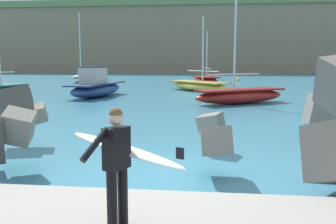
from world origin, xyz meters
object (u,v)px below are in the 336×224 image
object	(u,v)px
boat_near_centre	(206,80)
boat_far_left	(81,78)
surfer_with_board	(120,157)
boat_mid_centre	(96,87)
mooring_buoy_inner	(238,79)
station_building_central	(235,0)
boat_far_right	(199,86)
boat_far_centre	(240,95)

from	to	relation	value
boat_near_centre	boat_far_left	bearing A→B (deg)	179.99
surfer_with_board	boat_far_left	size ratio (longest dim) A/B	0.26
boat_mid_centre	mooring_buoy_inner	world-z (taller)	boat_mid_centre
surfer_with_board	boat_mid_centre	xyz separation A→B (m)	(-6.90, 20.91, -0.58)
mooring_buoy_inner	surfer_with_board	bearing A→B (deg)	-96.19
boat_near_centre	station_building_central	bearing A→B (deg)	83.59
boat_near_centre	boat_far_left	world-z (taller)	boat_far_left
surfer_with_board	boat_near_centre	bearing A→B (deg)	88.98
boat_far_left	boat_far_right	world-z (taller)	boat_far_left
boat_far_centre	mooring_buoy_inner	distance (m)	23.80
boat_near_centre	station_building_central	distance (m)	55.52
mooring_buoy_inner	station_building_central	bearing A→B (deg)	87.51
surfer_with_board	mooring_buoy_inner	xyz separation A→B (m)	(4.52, 41.63, -1.06)
boat_far_left	boat_far_right	size ratio (longest dim) A/B	1.27
boat_far_right	boat_far_left	bearing A→B (deg)	145.55
boat_near_centre	boat_far_centre	xyz separation A→B (m)	(2.38, -18.22, 0.07)
surfer_with_board	boat_far_centre	xyz separation A→B (m)	(3.02, 17.88, -0.75)
boat_mid_centre	station_building_central	distance (m)	71.11
boat_far_left	boat_far_centre	size ratio (longest dim) A/B	0.94
boat_far_centre	mooring_buoy_inner	size ratio (longest dim) A/B	19.01
boat_near_centre	boat_mid_centre	world-z (taller)	boat_near_centre
boat_far_left	station_building_central	world-z (taller)	station_building_central
boat_far_left	station_building_central	bearing A→B (deg)	69.21
boat_mid_centre	station_building_central	size ratio (longest dim) A/B	0.84
boat_mid_centre	boat_far_left	world-z (taller)	boat_far_left
boat_near_centre	mooring_buoy_inner	world-z (taller)	boat_near_centre
boat_far_left	boat_far_right	distance (m)	16.59
surfer_with_board	station_building_central	xyz separation A→B (m)	(6.57, 88.88, 15.38)
boat_far_right	mooring_buoy_inner	xyz separation A→B (m)	(4.31, 14.91, -0.23)
boat_mid_centre	boat_far_centre	bearing A→B (deg)	-16.97
surfer_with_board	boat_far_left	xyz separation A→B (m)	(-13.47, 36.11, -0.78)
boat_near_centre	boat_far_centre	distance (m)	18.38
boat_far_centre	boat_far_right	distance (m)	9.28
boat_near_centre	mooring_buoy_inner	xyz separation A→B (m)	(3.88, 5.53, -0.23)
boat_far_right	boat_mid_centre	bearing A→B (deg)	-140.74
boat_mid_centre	boat_far_left	size ratio (longest dim) A/B	0.85
station_building_central	boat_mid_centre	bearing A→B (deg)	-101.21
boat_far_centre	boat_far_right	xyz separation A→B (m)	(-2.81, 8.84, -0.07)
surfer_with_board	boat_far_centre	distance (m)	18.15
surfer_with_board	mooring_buoy_inner	bearing A→B (deg)	83.81
boat_far_left	station_building_central	size ratio (longest dim) A/B	0.98
boat_near_centre	boat_far_left	xyz separation A→B (m)	(-14.11, 0.00, 0.04)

